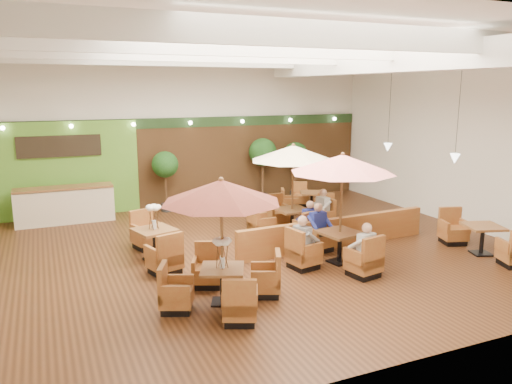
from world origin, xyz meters
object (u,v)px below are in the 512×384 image
diner_0 (364,244)px  table_1 (339,185)px  topiary_0 (165,167)px  diner_4 (321,206)px  topiary_2 (295,157)px  diner_3 (309,218)px  table_4 (482,240)px  diner_1 (319,223)px  table_2 (293,173)px  table_0 (222,219)px  table_3 (155,241)px  table_5 (305,203)px  diner_2 (304,237)px  topiary_1 (263,155)px  booth_divider (335,233)px  service_counter (65,205)px

diner_0 → table_1: bearing=82.3°
topiary_0 → diner_4: 5.74m
topiary_2 → diner_3: topiary_2 is taller
table_4 → diner_1: bearing=170.5°
table_2 → diner_1: size_ratio=3.24×
table_0 → table_3: size_ratio=0.93×
table_5 → diner_1: size_ratio=2.97×
table_3 → diner_2: size_ratio=3.39×
table_1 → topiary_1: bearing=70.4°
table_0 → booth_divider: bearing=51.8°
table_3 → table_1: bearing=-42.5°
table_2 → diner_2: size_ratio=3.18×
topiary_0 → diner_3: size_ratio=2.72×
table_5 → diner_3: 3.72m
booth_divider → topiary_1: 6.01m
diner_2 → table_4: bearing=59.1°
table_0 → topiary_1: size_ratio=1.11×
service_counter → table_4: size_ratio=1.08×
table_0 → table_5: table_0 is taller
table_2 → topiary_1: bearing=75.0°
booth_divider → table_3: (-4.73, 0.92, 0.09)m
service_counter → diner_0: size_ratio=3.64×
topiary_0 → diner_2: 7.17m
table_5 → service_counter: bearing=-170.2°
booth_divider → diner_0: (-0.57, -2.11, 0.36)m
table_2 → table_1: bearing=-94.9°
topiary_2 → diner_1: topiary_2 is taller
table_5 → diner_3: size_ratio=3.18×
table_3 → diner_4: table_3 is taller
service_counter → diner_0: (6.04, -7.74, 0.19)m
table_2 → table_5: size_ratio=1.09×
table_4 → topiary_0: size_ratio=1.31×
booth_divider → topiary_0: (-3.26, 5.83, 1.18)m
booth_divider → diner_3: size_ratio=7.55×
topiary_0 → diner_1: bearing=-65.5°
diner_2 → diner_3: (1.06, 1.65, -0.03)m
booth_divider → table_1: bearing=-123.1°
table_0 → table_4: table_0 is taller
table_4 → topiary_1: (-2.75, 7.85, 1.44)m
service_counter → table_0: size_ratio=1.11×
table_0 → diner_0: table_0 is taller
diner_0 → diner_3: 2.66m
service_counter → topiary_1: topiary_1 is taller
service_counter → table_5: service_counter is taller
diner_4 → diner_2: bearing=132.9°
topiary_0 → diner_4: bearing=-48.9°
table_1 → topiary_0: (-2.63, 6.92, -0.40)m
topiary_1 → table_3: bearing=-136.5°
table_3 → diner_1: size_ratio=3.45×
table_2 → diner_4: size_ratio=3.26×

